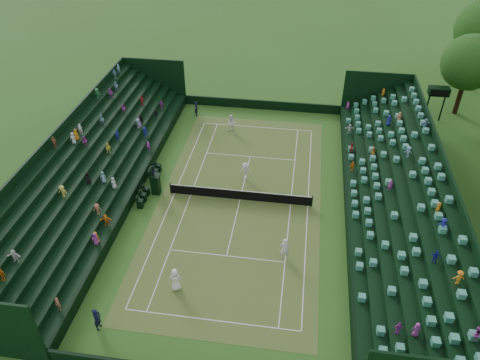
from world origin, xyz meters
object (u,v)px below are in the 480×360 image
Objects in this scene: player_far_west at (232,123)px; player_far_east at (245,171)px; player_near_east at (284,249)px; umpire_chair at (155,182)px; player_near_west at (176,280)px; tennis_net at (240,195)px.

player_far_west is 1.11× the size of player_far_east.
player_near_east is 1.13× the size of player_far_east.
umpire_chair is at bearing -158.01° from player_far_east.
player_far_east is (2.77, 12.73, -0.07)m from player_near_west.
tennis_net is 6.65× the size of player_near_west.
player_far_east is at bearing -118.78° from player_near_west.
player_near_east is at bearing -67.42° from player_far_east.
player_near_west is at bearing -66.27° from umpire_chair.
player_far_west is (-2.43, 10.71, 0.37)m from tennis_net.
player_far_west is 8.16m from player_far_east.
tennis_net is 6.49× the size of player_far_west.
player_near_east is 1.02× the size of player_far_west.
player_far_west reaches higher than player_far_east.
player_near_west is 20.51m from player_far_west.
umpire_chair is 12.48m from player_near_east.
player_far_east is at bearing 23.35° from umpire_chair.
player_near_west reaches higher than tennis_net.
umpire_chair is 1.64× the size of player_far_east.
player_near_west is 0.98× the size of player_far_west.
player_far_west reaches higher than tennis_net.
player_far_west is at bearing 102.80° from tennis_net.
tennis_net is at bearing -89.71° from player_far_west.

